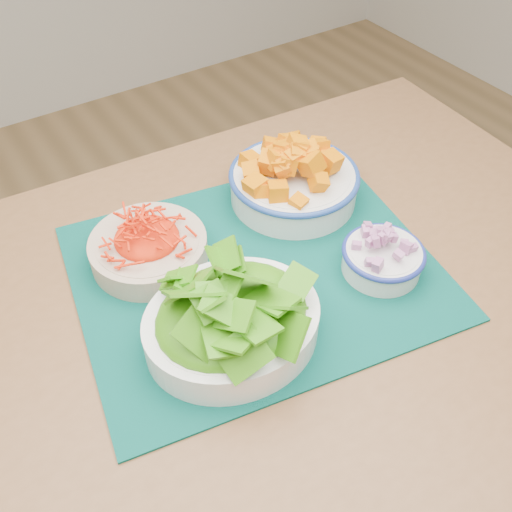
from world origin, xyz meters
The scene contains 7 objects.
ground centered at (0.00, 0.00, 0.00)m, with size 4.00×4.00×0.00m, color #9F7C4D.
table centered at (-0.34, 0.01, 0.66)m, with size 1.34×0.94×0.75m.
placemat centered at (-0.27, 0.07, 0.75)m, with size 0.52×0.42×0.00m, color #00302A.
carrot_bowl centered at (-0.39, 0.18, 0.79)m, with size 0.19×0.19×0.07m.
squash_bowl centered at (-0.12, 0.18, 0.80)m, with size 0.25×0.25×0.10m.
lettuce_bowl centered at (-0.36, -0.01, 0.81)m, with size 0.25×0.22×0.11m.
onion_bowl centered at (-0.11, -0.03, 0.78)m, with size 0.13×0.13×0.06m.
Camera 1 is at (-0.59, -0.41, 1.37)m, focal length 40.00 mm.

